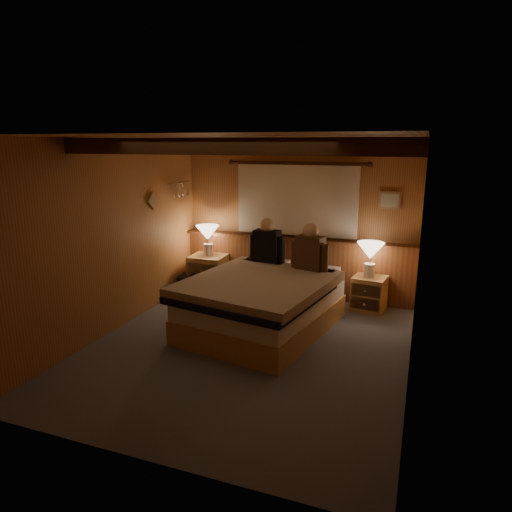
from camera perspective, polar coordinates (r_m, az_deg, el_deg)
The scene contains 19 objects.
floor at distance 5.47m, azimuth -1.04°, elevation -11.37°, with size 4.20×4.20×0.00m, color #4B4F5A.
ceiling at distance 4.95m, azimuth -1.17°, elevation 14.64°, with size 4.20×4.20×0.00m, color #E1A154.
wall_back at distance 7.04m, azimuth 5.16°, elevation 4.58°, with size 3.60×3.60×0.00m, color #B37840.
wall_left at distance 5.96m, azimuth -17.45°, elevation 2.28°, with size 4.20×4.20×0.00m, color #B37840.
wall_right at distance 4.74m, azimuth 19.59°, elevation -0.78°, with size 4.20×4.20×0.00m, color #B37840.
wall_front at distance 3.29m, azimuth -14.64°, elevation -6.80°, with size 3.60×3.60×0.00m, color #B37840.
wainscot at distance 7.13m, azimuth 4.90°, elevation -1.18°, with size 3.60×0.23×0.94m.
curtain_window at distance 6.92m, azimuth 5.06°, elevation 7.11°, with size 2.18×0.09×1.11m.
ceiling_beams at distance 5.09m, azimuth -0.53°, elevation 13.61°, with size 3.60×1.65×0.16m.
coat_rail at distance 7.15m, azimuth -9.47°, elevation 8.37°, with size 0.05×0.55×0.24m.
framed_print at distance 6.74m, azimuth 16.38°, elevation 6.67°, with size 0.30×0.04×0.25m.
bed at distance 5.83m, azimuth 0.78°, elevation -5.87°, with size 1.89×2.29×0.70m.
nightstand_left at distance 7.37m, azimuth -5.97°, elevation -2.20°, with size 0.56×0.51×0.60m.
nightstand_right at distance 6.74m, azimuth 13.92°, elevation -4.56°, with size 0.50×0.46×0.49m.
lamp_left at distance 7.25m, azimuth -6.07°, elevation 2.70°, with size 0.37×0.37×0.48m.
lamp_right at distance 6.59m, azimuth 14.10°, elevation 0.39°, with size 0.38×0.38×0.50m.
person_left at distance 6.44m, azimuth 1.39°, elevation 1.53°, with size 0.53×0.24×0.65m.
person_right at distance 6.09m, azimuth 6.76°, elevation 0.68°, with size 0.52×0.29×0.65m.
duffel_bag at distance 7.30m, azimuth -7.57°, elevation -3.56°, with size 0.53×0.35×0.36m.
Camera 1 is at (1.81, -4.60, 2.34)m, focal length 32.00 mm.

